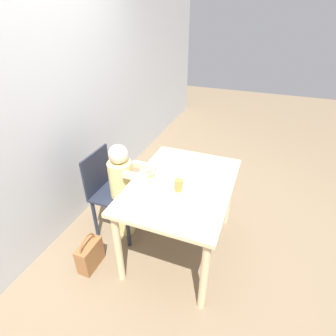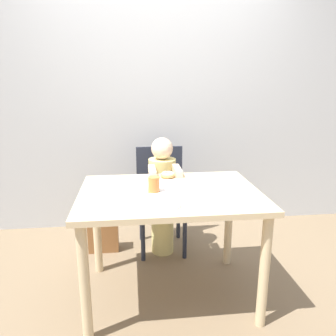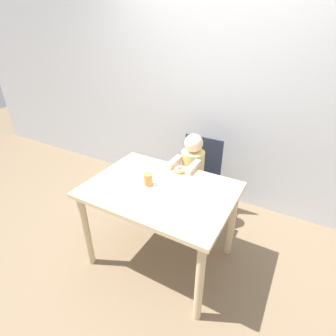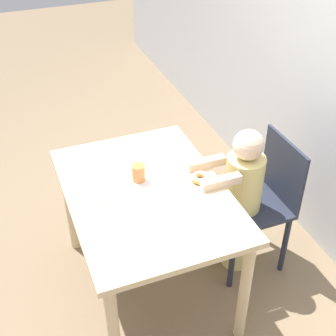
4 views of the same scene
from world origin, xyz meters
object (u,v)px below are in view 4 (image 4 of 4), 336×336
at_px(chair, 258,202).
at_px(handbag, 213,196).
at_px(cup, 139,173).
at_px(child_figure, 241,201).
at_px(donut, 200,177).

bearing_deg(chair, handbag, -175.51).
bearing_deg(cup, chair, 81.25).
relative_size(child_figure, cup, 10.03).
relative_size(chair, donut, 8.39).
xyz_separation_m(chair, donut, (0.01, -0.41, 0.31)).
distance_m(handbag, cup, 1.04).
xyz_separation_m(child_figure, donut, (0.01, -0.29, 0.26)).
distance_m(donut, cup, 0.34).
relative_size(chair, handbag, 2.39).
bearing_deg(child_figure, donut, -87.57).
height_order(child_figure, cup, child_figure).
bearing_deg(chair, child_figure, -90.00).
distance_m(child_figure, cup, 0.68).
bearing_deg(child_figure, cup, -100.52).
bearing_deg(chair, cup, -98.75).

